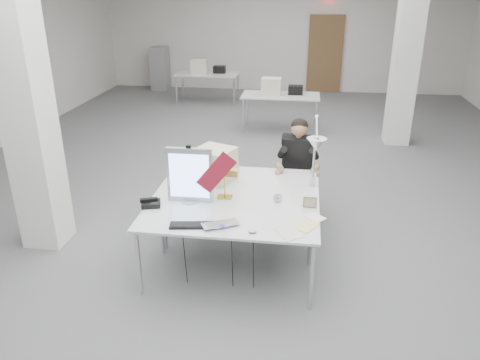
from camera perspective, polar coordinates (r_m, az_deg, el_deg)
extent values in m
cube|color=#575759|center=(7.26, 1.84, -0.71)|extent=(10.00, 14.00, 0.02)
cube|color=silver|center=(13.70, 5.25, 17.43)|extent=(10.00, 0.02, 3.20)
cube|color=white|center=(5.65, -24.47, 7.53)|extent=(0.45, 0.45, 3.20)
cube|color=white|center=(9.39, 19.56, 13.71)|extent=(0.45, 0.45, 3.20)
cube|color=brown|center=(13.69, 10.34, 14.85)|extent=(0.95, 0.08, 2.10)
cube|color=silver|center=(4.70, -1.35, -4.47)|extent=(1.80, 0.90, 0.02)
cube|color=silver|center=(5.51, 0.14, -0.18)|extent=(1.80, 0.90, 0.02)
cube|color=silver|center=(9.87, 4.98, 10.23)|extent=(1.60, 0.80, 0.02)
cube|color=silver|center=(12.27, -4.01, 12.78)|extent=(1.60, 0.80, 0.02)
cube|color=gray|center=(14.10, -9.74, 13.26)|extent=(0.45, 0.55, 1.20)
cube|color=#A9A9AD|center=(4.90, -6.14, 0.60)|extent=(0.48, 0.06, 0.60)
cube|color=maroon|center=(4.79, -2.90, 0.92)|extent=(0.43, 0.07, 0.46)
cube|color=black|center=(4.51, -5.96, -5.51)|extent=(0.43, 0.20, 0.02)
imported|color=#AAABAF|center=(4.45, -2.17, -5.78)|extent=(0.43, 0.37, 0.03)
ellipsoid|color=#AFAFB4|center=(4.37, 1.52, -6.28)|extent=(0.09, 0.06, 0.03)
cube|color=black|center=(4.97, -10.79, -2.85)|extent=(0.23, 0.22, 0.05)
cube|color=#B08B4C|center=(5.07, -7.55, -1.71)|extent=(0.13, 0.05, 0.10)
cube|color=#A17245|center=(4.89, 8.52, -2.71)|extent=(0.14, 0.04, 0.11)
cylinder|color=#B0B0B5|center=(4.97, 4.61, -2.13)|extent=(0.10, 0.07, 0.10)
cube|color=silver|center=(4.40, 6.00, -6.41)|extent=(0.30, 0.33, 0.01)
cube|color=#EFDA8F|center=(4.54, 8.02, -5.53)|extent=(0.28, 0.30, 0.01)
cube|color=white|center=(4.71, 9.09, -4.49)|extent=(0.24, 0.24, 0.01)
cube|color=beige|center=(5.45, -3.09, 1.89)|extent=(0.53, 0.52, 0.39)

